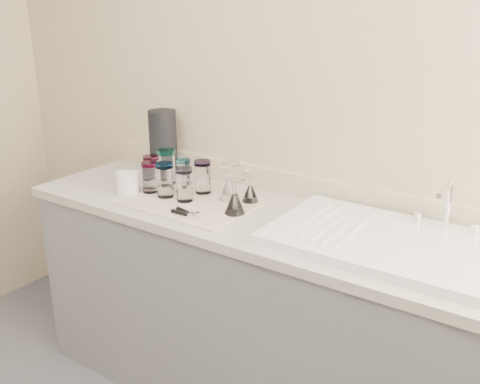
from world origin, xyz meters
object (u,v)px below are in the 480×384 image
Objects in this scene: goblet_back_right at (250,192)px; goblet_front_right at (235,201)px; sink_unit at (389,242)px; tumbler_cyan at (184,172)px; tumbler_blue at (165,180)px; paper_towel_roll at (163,143)px; can_opener at (187,213)px; tumbler_lavender at (184,184)px; goblet_back_left at (229,187)px; tumbler_magenta at (150,177)px; tumbler_teal at (167,166)px; tumbler_purple at (203,177)px; white_mug at (128,183)px; tumbler_extra at (151,171)px.

goblet_front_right is at bearing -80.95° from goblet_back_right.
sink_unit reaches higher than goblet_back_right.
tumbler_blue is at bearing -79.74° from tumbler_cyan.
can_opener is at bearing -39.93° from paper_towel_roll.
paper_towel_roll is at bearing 140.07° from can_opener.
sink_unit is 0.87m from tumbler_lavender.
tumbler_cyan is 0.84× the size of goblet_front_right.
goblet_back_left reaches higher than can_opener.
tumbler_magenta is at bearing -113.58° from tumbler_cyan.
tumbler_lavender is at bearing 3.99° from tumbler_blue.
goblet_front_right is at bearing 0.10° from tumbler_magenta.
tumbler_teal is 1.11× the size of tumbler_lavender.
tumbler_lavender is at bearing 0.07° from tumbler_magenta.
paper_towel_roll is (-0.35, 0.13, 0.07)m from tumbler_purple.
sink_unit is at bearing -5.20° from tumbler_cyan.
white_mug is at bearing -173.70° from goblet_front_right.
white_mug is 0.34m from paper_towel_roll.
goblet_back_left is at bearing -15.85° from paper_towel_roll.
tumbler_purple reaches higher than tumbler_magenta.
tumbler_lavender is 0.96× the size of goblet_front_right.
tumbler_lavender is 0.44m from paper_towel_roll.
sink_unit is 5.41× the size of tumbler_blue.
tumbler_blue is 0.16m from tumbler_extra.
goblet_back_left is 0.16m from goblet_front_right.
sink_unit is 0.87m from tumbler_purple.
tumbler_blue reaches higher than tumbler_lavender.
sink_unit is 5.76× the size of tumbler_extra.
tumbler_teal is 0.43m from can_opener.
paper_towel_roll is (-0.13, 0.13, 0.06)m from tumbler_teal.
tumbler_lavender is (-0.87, -0.06, 0.06)m from sink_unit.
tumbler_extra is 0.49m from goblet_back_right.
tumbler_magenta is 0.34m from can_opener.
tumbler_lavender reaches higher than tumbler_magenta.
tumbler_magenta is at bearing -160.82° from goblet_back_right.
tumbler_cyan is (-1.00, 0.09, 0.05)m from sink_unit.
tumbler_magenta is at bearing 35.99° from white_mug.
sink_unit is 5.08× the size of tumbler_teal.
white_mug is at bearing -144.01° from tumbler_magenta.
sink_unit is 6.39× the size of goblet_back_right.
can_opener is (-0.76, -0.19, -0.00)m from sink_unit.
paper_towel_roll reaches higher than white_mug.
tumbler_purple is 0.38m from paper_towel_roll.
tumbler_purple is 0.26m from tumbler_extra.
tumbler_extra is (-0.15, 0.07, -0.00)m from tumbler_blue.
white_mug is (-1.15, -0.12, 0.03)m from sink_unit.
tumbler_magenta is 0.43× the size of paper_towel_roll.
tumbler_cyan is at bearing 131.33° from can_opener.
tumbler_magenta is at bearing -161.03° from goblet_back_left.
tumbler_cyan is 0.20m from tumbler_lavender.
goblet_back_right is (0.34, 0.16, -0.03)m from tumbler_blue.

